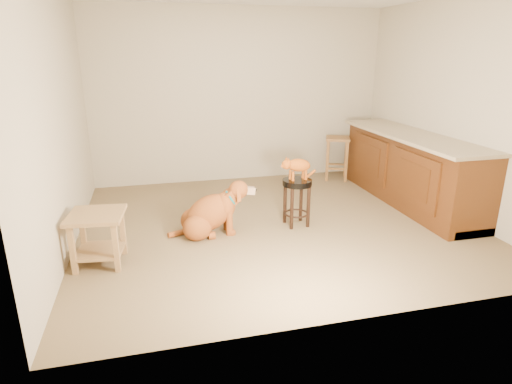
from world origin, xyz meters
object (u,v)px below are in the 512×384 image
object	(u,v)px
padded_stool	(297,193)
golden_retriever	(210,214)
side_table	(98,231)
tabby_kitten	(297,166)
wood_stool	(337,158)

from	to	relation	value
padded_stool	golden_retriever	world-z (taller)	golden_retriever
side_table	tabby_kitten	world-z (taller)	tabby_kitten
wood_stool	golden_retriever	world-z (taller)	wood_stool
padded_stool	side_table	world-z (taller)	padded_stool
padded_stool	golden_retriever	distance (m)	1.03
padded_stool	tabby_kitten	world-z (taller)	tabby_kitten
wood_stool	golden_retriever	xyz separation A→B (m)	(-2.28, -1.70, -0.11)
wood_stool	tabby_kitten	size ratio (longest dim) A/B	1.43
tabby_kitten	wood_stool	bearing A→B (deg)	48.44
wood_stool	golden_retriever	distance (m)	2.85
wood_stool	side_table	xyz separation A→B (m)	(-3.41, -2.15, -0.01)
padded_stool	wood_stool	size ratio (longest dim) A/B	0.82
golden_retriever	wood_stool	bearing A→B (deg)	36.33
padded_stool	side_table	xyz separation A→B (m)	(-2.15, -0.47, -0.05)
wood_stool	side_table	distance (m)	4.03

